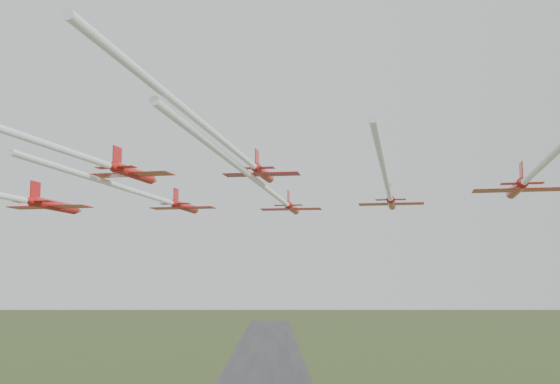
{
  "coord_description": "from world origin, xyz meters",
  "views": [
    {
      "loc": [
        3.27,
        -80.48,
        39.44
      ],
      "look_at": [
        4.09,
        0.42,
        49.84
      ],
      "focal_mm": 45.0,
      "sensor_mm": 36.0,
      "label": 1
    }
  ],
  "objects_px": {
    "jet_row3_mid": "(238,153)",
    "jet_row4_left": "(42,142)",
    "jet_row2_left": "(157,198)",
    "jet_row3_right": "(533,173)",
    "jet_row2_right": "(389,190)",
    "jet_lead": "(272,192)"
  },
  "relations": [
    {
      "from": "jet_row3_mid",
      "to": "jet_row4_left",
      "type": "distance_m",
      "value": 16.89
    },
    {
      "from": "jet_row2_left",
      "to": "jet_row3_right",
      "type": "xyz_separation_m",
      "value": [
        35.09,
        -20.38,
        -0.28
      ]
    },
    {
      "from": "jet_row2_right",
      "to": "jet_row3_mid",
      "type": "relative_size",
      "value": 1.05
    },
    {
      "from": "jet_row2_left",
      "to": "jet_row3_right",
      "type": "relative_size",
      "value": 0.94
    },
    {
      "from": "jet_row2_right",
      "to": "jet_row4_left",
      "type": "distance_m",
      "value": 38.26
    },
    {
      "from": "jet_row3_mid",
      "to": "jet_row4_left",
      "type": "bearing_deg",
      "value": -135.03
    },
    {
      "from": "jet_lead",
      "to": "jet_row2_right",
      "type": "bearing_deg",
      "value": -22.81
    },
    {
      "from": "jet_lead",
      "to": "jet_row2_right",
      "type": "xyz_separation_m",
      "value": [
        12.64,
        -7.88,
        -0.74
      ]
    },
    {
      "from": "jet_row2_left",
      "to": "jet_row2_right",
      "type": "relative_size",
      "value": 0.84
    },
    {
      "from": "jet_row2_left",
      "to": "jet_row4_left",
      "type": "bearing_deg",
      "value": -85.62
    },
    {
      "from": "jet_row4_left",
      "to": "jet_lead",
      "type": "bearing_deg",
      "value": 76.95
    },
    {
      "from": "jet_lead",
      "to": "jet_row3_right",
      "type": "relative_size",
      "value": 1.45
    },
    {
      "from": "jet_row2_right",
      "to": "jet_row3_mid",
      "type": "xyz_separation_m",
      "value": [
        -15.57,
        -14.84,
        1.31
      ]
    },
    {
      "from": "jet_row3_mid",
      "to": "jet_row4_left",
      "type": "height_order",
      "value": "jet_row3_mid"
    },
    {
      "from": "jet_row3_mid",
      "to": "jet_row3_right",
      "type": "xyz_separation_m",
      "value": [
        25.07,
        -1.7,
        -2.04
      ]
    },
    {
      "from": "jet_lead",
      "to": "jet_row3_right",
      "type": "distance_m",
      "value": 32.99
    },
    {
      "from": "jet_row2_left",
      "to": "jet_row3_mid",
      "type": "bearing_deg",
      "value": -49.83
    },
    {
      "from": "jet_lead",
      "to": "jet_row3_right",
      "type": "bearing_deg",
      "value": -38.66
    },
    {
      "from": "jet_row3_mid",
      "to": "jet_row3_right",
      "type": "distance_m",
      "value": 25.21
    },
    {
      "from": "jet_lead",
      "to": "jet_row2_left",
      "type": "distance_m",
      "value": 13.62
    },
    {
      "from": "jet_lead",
      "to": "jet_row2_right",
      "type": "height_order",
      "value": "jet_lead"
    },
    {
      "from": "jet_row3_right",
      "to": "jet_row4_left",
      "type": "bearing_deg",
      "value": -156.61
    }
  ]
}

